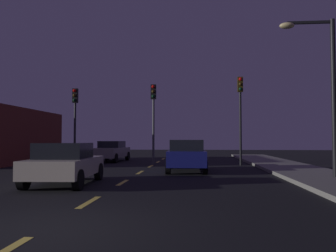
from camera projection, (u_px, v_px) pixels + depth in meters
The scene contains 15 objects.
ground_plane at pixel (126, 181), 12.66m from camera, with size 80.00×80.00×0.00m, color black.
sidewalk_curb_right at pixel (333, 181), 12.05m from camera, with size 3.00×40.00×0.15m, color gray.
lane_stripe_second at pixel (89, 202), 8.28m from camera, with size 0.16×1.60×0.01m, color #EACC4C.
lane_stripe_third at pixel (123, 183), 12.06m from camera, with size 0.16×1.60×0.01m, color #EACC4C.
lane_stripe_fourth at pixel (140, 172), 15.84m from camera, with size 0.16×1.60×0.01m, color #EACC4C.
lane_stripe_fifth at pixel (151, 166), 19.63m from camera, with size 0.16×1.60×0.01m, color #EACC4C.
lane_stripe_sixth at pixel (158, 162), 23.41m from camera, with size 0.16×1.60×0.01m, color #EACC4C.
lane_stripe_seventh at pixel (163, 159), 27.20m from camera, with size 0.16×1.60×0.01m, color #EACC4C.
traffic_signal_left at pixel (75, 111), 21.19m from camera, with size 0.32×0.38×4.77m.
traffic_signal_center at pixel (153, 108), 20.79m from camera, with size 0.32×0.38×4.95m.
traffic_signal_right at pixel (240, 104), 20.37m from camera, with size 0.32×0.38×5.34m.
car_stopped_ahead at pixel (187, 155), 16.38m from camera, with size 1.94×4.07×1.53m.
car_adjacent_lane at pixel (65, 163), 11.55m from camera, with size 2.08×3.90×1.43m.
car_oncoming_far at pixel (111, 151), 24.05m from camera, with size 2.03×4.34×1.45m.
street_lamp_right at pixel (324, 81), 12.73m from camera, with size 2.05×0.36×6.11m.
Camera 1 is at (2.61, -5.56, 1.53)m, focal length 36.09 mm.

